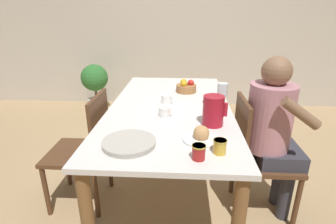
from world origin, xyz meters
TOP-DOWN VIEW (x-y plane):
  - ground_plane at (0.00, 0.00)m, footprint 20.00×20.00m
  - wall_back at (0.00, 2.30)m, footprint 10.00×0.06m
  - dining_table at (0.00, 0.00)m, footprint 0.88×1.73m
  - chair_person_side at (0.63, -0.16)m, footprint 0.42×0.42m
  - chair_opposite at (-0.63, -0.14)m, footprint 0.42×0.42m
  - person_seated at (0.72, -0.17)m, footprint 0.39×0.41m
  - red_pitcher at (0.28, -0.33)m, footprint 0.15×0.13m
  - wine_glass_water at (0.36, -0.11)m, footprint 0.07×0.07m
  - teacup_near_person at (-0.02, -0.23)m, footprint 0.13×0.13m
  - teacup_across at (-0.03, 0.03)m, footprint 0.13×0.13m
  - serving_tray at (-0.18, -0.63)m, footprint 0.28×0.28m
  - bread_plate at (0.20, -0.54)m, footprint 0.21×0.21m
  - jam_jar_amber at (0.28, -0.68)m, footprint 0.07×0.07m
  - jam_jar_red at (0.17, -0.74)m, footprint 0.07×0.07m
  - fruit_bowl at (0.12, 0.37)m, footprint 0.17×0.17m
  - potted_plant at (-1.20, 1.84)m, footprint 0.39×0.39m

SIDE VIEW (x-z plane):
  - ground_plane at x=0.00m, z-range 0.00..0.00m
  - potted_plant at x=-1.20m, z-range 0.08..0.80m
  - chair_person_side at x=0.63m, z-range 0.03..0.91m
  - chair_opposite at x=-0.63m, z-range 0.03..0.91m
  - dining_table at x=0.00m, z-range 0.28..1.05m
  - person_seated at x=0.72m, z-range 0.11..1.28m
  - serving_tray at x=-0.18m, z-range 0.77..0.80m
  - bread_plate at x=0.20m, z-range 0.75..0.84m
  - teacup_near_person at x=-0.02m, z-range 0.77..0.84m
  - teacup_across at x=-0.03m, z-range 0.77..0.84m
  - jam_jar_amber at x=0.28m, z-range 0.78..0.85m
  - jam_jar_red at x=0.17m, z-range 0.78..0.85m
  - fruit_bowl at x=0.12m, z-range 0.76..0.87m
  - red_pitcher at x=0.28m, z-range 0.77..0.96m
  - wine_glass_water at x=0.36m, z-range 0.82..1.03m
  - wall_back at x=0.00m, z-range 0.00..2.60m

